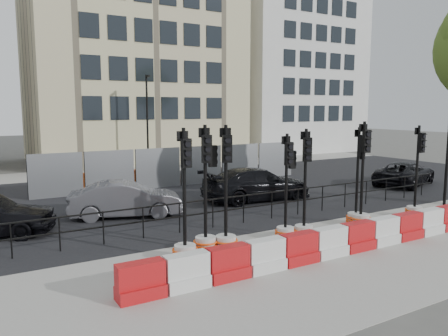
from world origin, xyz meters
TOP-DOWN VIEW (x-y plane):
  - ground at (0.00, 0.00)m, footprint 120.00×120.00m
  - sidewalk_near at (0.00, -3.00)m, footprint 40.00×6.00m
  - road at (0.00, 7.00)m, footprint 40.00×14.00m
  - sidewalk_far at (0.00, 16.00)m, footprint 40.00×4.00m
  - building_cream at (2.00, 21.99)m, footprint 15.00×10.06m
  - building_white at (17.00, 21.99)m, footprint 12.00×9.06m
  - kerb_railing at (0.00, 1.20)m, footprint 18.00×0.04m
  - heras_fencing at (-0.01, 9.80)m, footprint 14.33×1.72m
  - lamp_post_far at (0.50, 14.98)m, footprint 0.12×0.56m
  - barrier_row at (-0.00, -2.80)m, footprint 13.60×0.50m
  - traffic_signal_a at (-4.50, -1.15)m, footprint 0.68×0.68m
  - traffic_signal_b at (-3.70, -0.80)m, footprint 0.69×0.69m
  - traffic_signal_c at (-3.19, -0.99)m, footprint 0.69×0.69m
  - traffic_signal_d at (-1.11, -1.01)m, footprint 0.63×0.63m
  - traffic_signal_e at (-0.56, -1.20)m, footprint 0.66×0.66m
  - traffic_signal_f at (2.05, -0.85)m, footprint 0.65×0.65m
  - traffic_signal_g at (2.01, -1.09)m, footprint 0.69×0.69m
  - traffic_signal_h at (4.64, -1.21)m, footprint 0.66×0.66m
  - car_b at (-4.41, 4.10)m, footprint 3.68×4.80m
  - car_c at (1.38, 4.16)m, footprint 2.53×5.10m
  - car_d at (10.13, 3.43)m, footprint 4.76×5.64m

SIDE VIEW (x-z plane):
  - ground at x=0.00m, z-range 0.00..0.00m
  - sidewalk_near at x=0.00m, z-range 0.00..0.02m
  - sidewalk_far at x=0.00m, z-range 0.00..0.02m
  - road at x=0.00m, z-range 0.00..0.03m
  - barrier_row at x=0.00m, z-range -0.03..0.77m
  - car_d at x=10.13m, z-range 0.00..1.22m
  - car_b at x=-4.41m, z-range 0.00..1.32m
  - heras_fencing at x=-0.01m, z-range -0.32..1.68m
  - kerb_railing at x=0.00m, z-range 0.19..1.19m
  - traffic_signal_e at x=-0.56m, z-range -0.98..2.36m
  - traffic_signal_h at x=4.64m, z-range -0.98..2.36m
  - car_c at x=1.38m, z-range 0.00..1.41m
  - traffic_signal_a at x=-4.50m, z-range -1.01..2.44m
  - traffic_signal_c at x=-3.19m, z-range -1.03..2.47m
  - traffic_signal_g at x=2.01m, z-range -1.03..2.49m
  - traffic_signal_d at x=-1.11m, z-range -0.84..2.37m
  - traffic_signal_f at x=2.05m, z-range -0.87..2.45m
  - traffic_signal_b at x=-3.70m, z-range -0.92..2.59m
  - lamp_post_far at x=0.50m, z-range 0.22..6.22m
  - building_white at x=17.00m, z-range 0.00..16.00m
  - building_cream at x=2.00m, z-range 0.00..18.00m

